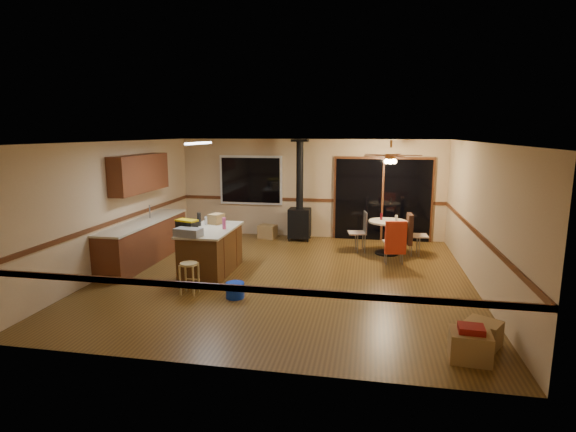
% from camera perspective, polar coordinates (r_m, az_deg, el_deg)
% --- Properties ---
extents(floor, '(7.00, 7.00, 0.00)m').
position_cam_1_polar(floor, '(8.84, -0.35, -7.70)').
color(floor, brown).
rests_on(floor, ground).
extents(ceiling, '(7.00, 7.00, 0.00)m').
position_cam_1_polar(ceiling, '(8.39, -0.38, 9.40)').
color(ceiling, silver).
rests_on(ceiling, ground).
extents(wall_back, '(7.00, 0.00, 7.00)m').
position_cam_1_polar(wall_back, '(11.94, 2.78, 3.49)').
color(wall_back, tan).
rests_on(wall_back, ground).
extents(wall_front, '(7.00, 0.00, 7.00)m').
position_cam_1_polar(wall_front, '(5.21, -7.62, -5.96)').
color(wall_front, tan).
rests_on(wall_front, ground).
extents(wall_left, '(0.00, 7.00, 7.00)m').
position_cam_1_polar(wall_left, '(9.79, -20.93, 1.23)').
color(wall_left, tan).
rests_on(wall_left, ground).
extents(wall_right, '(0.00, 7.00, 7.00)m').
position_cam_1_polar(wall_right, '(8.59, 23.22, -0.16)').
color(wall_right, tan).
rests_on(wall_right, ground).
extents(chair_rail, '(7.00, 7.00, 0.08)m').
position_cam_1_polar(chair_rail, '(8.58, -0.36, -1.35)').
color(chair_rail, '#4F2813').
rests_on(chair_rail, ground).
extents(window, '(1.72, 0.10, 1.32)m').
position_cam_1_polar(window, '(12.18, -4.74, 4.56)').
color(window, black).
rests_on(window, ground).
extents(sliding_door, '(2.52, 0.10, 2.10)m').
position_cam_1_polar(sliding_door, '(11.82, 11.91, 1.98)').
color(sliding_door, black).
rests_on(sliding_door, ground).
extents(lower_cabinets, '(0.60, 3.00, 0.86)m').
position_cam_1_polar(lower_cabinets, '(10.23, -17.73, -3.16)').
color(lower_cabinets, '#5B2B17').
rests_on(lower_cabinets, ground).
extents(countertop, '(0.64, 3.04, 0.04)m').
position_cam_1_polar(countertop, '(10.14, -17.87, -0.69)').
color(countertop, beige).
rests_on(countertop, lower_cabinets).
extents(upper_cabinets, '(0.35, 2.00, 0.80)m').
position_cam_1_polar(upper_cabinets, '(10.23, -18.29, 5.16)').
color(upper_cabinets, '#5B2B17').
rests_on(upper_cabinets, ground).
extents(kitchen_island, '(0.88, 1.68, 0.90)m').
position_cam_1_polar(kitchen_island, '(9.10, -9.71, -4.35)').
color(kitchen_island, '#4F2E13').
rests_on(kitchen_island, ground).
extents(wood_stove, '(0.55, 0.50, 2.52)m').
position_cam_1_polar(wood_stove, '(11.61, 1.48, 0.45)').
color(wood_stove, black).
rests_on(wood_stove, ground).
extents(ceiling_fan, '(0.24, 0.24, 0.55)m').
position_cam_1_polar(ceiling_fan, '(10.34, 12.90, 7.22)').
color(ceiling_fan, brown).
rests_on(ceiling_fan, ceiling).
extents(fluorescent_strip, '(0.10, 1.20, 0.04)m').
position_cam_1_polar(fluorescent_strip, '(9.19, -11.25, 9.06)').
color(fluorescent_strip, white).
rests_on(fluorescent_strip, ceiling).
extents(toolbox_grey, '(0.52, 0.34, 0.15)m').
position_cam_1_polar(toolbox_grey, '(8.39, -12.54, -2.04)').
color(toolbox_grey, slate).
rests_on(toolbox_grey, kitchen_island).
extents(toolbox_black, '(0.44, 0.33, 0.22)m').
position_cam_1_polar(toolbox_black, '(8.71, -12.72, -1.36)').
color(toolbox_black, black).
rests_on(toolbox_black, kitchen_island).
extents(toolbox_yellow_lid, '(0.46, 0.34, 0.03)m').
position_cam_1_polar(toolbox_yellow_lid, '(8.69, -12.76, -0.55)').
color(toolbox_yellow_lid, gold).
rests_on(toolbox_yellow_lid, toolbox_black).
extents(box_on_island, '(0.30, 0.36, 0.21)m').
position_cam_1_polar(box_on_island, '(9.44, -9.10, -0.35)').
color(box_on_island, olive).
rests_on(box_on_island, kitchen_island).
extents(bottle_dark, '(0.09, 0.09, 0.27)m').
position_cam_1_polar(bottle_dark, '(9.27, -11.23, -0.42)').
color(bottle_dark, black).
rests_on(bottle_dark, kitchen_island).
extents(bottle_pink, '(0.09, 0.09, 0.23)m').
position_cam_1_polar(bottle_pink, '(8.89, -8.12, -0.94)').
color(bottle_pink, '#D84C8C').
rests_on(bottle_pink, kitchen_island).
extents(bottle_white, '(0.07, 0.07, 0.17)m').
position_cam_1_polar(bottle_white, '(9.36, -10.39, -0.61)').
color(bottle_white, white).
rests_on(bottle_white, kitchen_island).
extents(bar_stool, '(0.32, 0.32, 0.55)m').
position_cam_1_polar(bar_stool, '(8.06, -12.41, -7.72)').
color(bar_stool, tan).
rests_on(bar_stool, floor).
extents(blue_bucket, '(0.41, 0.41, 0.26)m').
position_cam_1_polar(blue_bucket, '(7.78, -6.73, -9.34)').
color(blue_bucket, '#0D30BB').
rests_on(blue_bucket, floor).
extents(dining_table, '(0.88, 0.88, 0.78)m').
position_cam_1_polar(dining_table, '(10.56, 12.53, -1.93)').
color(dining_table, black).
rests_on(dining_table, ground).
extents(glass_red, '(0.07, 0.07, 0.16)m').
position_cam_1_polar(glass_red, '(10.59, 11.77, -0.04)').
color(glass_red, '#590C14').
rests_on(glass_red, dining_table).
extents(glass_cream, '(0.08, 0.08, 0.15)m').
position_cam_1_polar(glass_cream, '(10.46, 13.59, -0.29)').
color(glass_cream, beige).
rests_on(glass_cream, dining_table).
extents(chair_left, '(0.47, 0.46, 0.51)m').
position_cam_1_polar(chair_left, '(10.66, 9.32, -1.38)').
color(chair_left, tan).
rests_on(chair_left, ground).
extents(chair_near, '(0.49, 0.52, 0.70)m').
position_cam_1_polar(chair_near, '(9.70, 13.48, -2.68)').
color(chair_near, tan).
rests_on(chair_near, ground).
extents(chair_right, '(0.48, 0.45, 0.70)m').
position_cam_1_polar(chair_right, '(10.62, 15.32, -1.62)').
color(chair_right, tan).
rests_on(chair_right, ground).
extents(box_under_window, '(0.51, 0.44, 0.35)m').
position_cam_1_polar(box_under_window, '(11.93, -2.62, -1.99)').
color(box_under_window, olive).
rests_on(box_under_window, floor).
extents(box_corner_a, '(0.51, 0.44, 0.37)m').
position_cam_1_polar(box_corner_a, '(6.17, 22.10, -15.05)').
color(box_corner_a, olive).
rests_on(box_corner_a, floor).
extents(box_corner_b, '(0.54, 0.53, 0.34)m').
position_cam_1_polar(box_corner_b, '(6.62, 23.52, -13.51)').
color(box_corner_b, olive).
rests_on(box_corner_b, floor).
extents(box_small_red, '(0.32, 0.27, 0.08)m').
position_cam_1_polar(box_small_red, '(6.08, 22.25, -13.14)').
color(box_small_red, maroon).
rests_on(box_small_red, box_corner_a).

